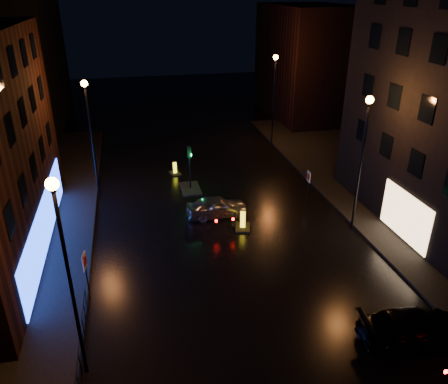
{
  "coord_description": "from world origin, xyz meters",
  "views": [
    {
      "loc": [
        -5.23,
        -15.47,
        13.85
      ],
      "look_at": [
        -0.14,
        7.22,
        2.8
      ],
      "focal_mm": 35.0,
      "sensor_mm": 36.0,
      "label": 1
    }
  ],
  "objects_px": {
    "silver_hatchback": "(217,207)",
    "road_sign_left": "(85,265)",
    "dark_sedan": "(415,327)",
    "bollard_far": "(175,171)",
    "bollard_near": "(243,225)",
    "traffic_signal": "(190,183)",
    "road_sign_right": "(308,179)"
  },
  "relations": [
    {
      "from": "silver_hatchback",
      "to": "road_sign_left",
      "type": "bearing_deg",
      "value": 129.39
    },
    {
      "from": "dark_sedan",
      "to": "road_sign_left",
      "type": "height_order",
      "value": "road_sign_left"
    },
    {
      "from": "silver_hatchback",
      "to": "road_sign_left",
      "type": "relative_size",
      "value": 1.57
    },
    {
      "from": "silver_hatchback",
      "to": "road_sign_left",
      "type": "distance_m",
      "value": 10.42
    },
    {
      "from": "bollard_far",
      "to": "road_sign_left",
      "type": "bearing_deg",
      "value": -124.67
    },
    {
      "from": "dark_sedan",
      "to": "bollard_near",
      "type": "relative_size",
      "value": 3.22
    },
    {
      "from": "traffic_signal",
      "to": "silver_hatchback",
      "type": "distance_m",
      "value": 4.64
    },
    {
      "from": "road_sign_right",
      "to": "dark_sedan",
      "type": "bearing_deg",
      "value": 90.04
    },
    {
      "from": "road_sign_left",
      "to": "road_sign_right",
      "type": "height_order",
      "value": "road_sign_left"
    },
    {
      "from": "road_sign_left",
      "to": "silver_hatchback",
      "type": "bearing_deg",
      "value": 50.34
    },
    {
      "from": "traffic_signal",
      "to": "bollard_near",
      "type": "bearing_deg",
      "value": -70.25
    },
    {
      "from": "silver_hatchback",
      "to": "bollard_near",
      "type": "height_order",
      "value": "silver_hatchback"
    },
    {
      "from": "silver_hatchback",
      "to": "road_sign_right",
      "type": "distance_m",
      "value": 6.73
    },
    {
      "from": "silver_hatchback",
      "to": "bollard_far",
      "type": "bearing_deg",
      "value": 11.55
    },
    {
      "from": "bollard_near",
      "to": "bollard_far",
      "type": "relative_size",
      "value": 1.21
    },
    {
      "from": "dark_sedan",
      "to": "traffic_signal",
      "type": "bearing_deg",
      "value": 27.46
    },
    {
      "from": "traffic_signal",
      "to": "road_sign_right",
      "type": "bearing_deg",
      "value": -26.62
    },
    {
      "from": "traffic_signal",
      "to": "silver_hatchback",
      "type": "xyz_separation_m",
      "value": [
        1.08,
        -4.51,
        0.17
      ]
    },
    {
      "from": "dark_sedan",
      "to": "bollard_near",
      "type": "distance_m",
      "value": 11.83
    },
    {
      "from": "road_sign_left",
      "to": "road_sign_right",
      "type": "relative_size",
      "value": 1.09
    },
    {
      "from": "bollard_near",
      "to": "road_sign_right",
      "type": "relative_size",
      "value": 0.65
    },
    {
      "from": "silver_hatchback",
      "to": "bollard_far",
      "type": "height_order",
      "value": "silver_hatchback"
    },
    {
      "from": "traffic_signal",
      "to": "bollard_far",
      "type": "height_order",
      "value": "traffic_signal"
    },
    {
      "from": "silver_hatchback",
      "to": "dark_sedan",
      "type": "height_order",
      "value": "dark_sedan"
    },
    {
      "from": "traffic_signal",
      "to": "bollard_near",
      "type": "height_order",
      "value": "traffic_signal"
    },
    {
      "from": "dark_sedan",
      "to": "bollard_far",
      "type": "height_order",
      "value": "dark_sedan"
    },
    {
      "from": "bollard_near",
      "to": "road_sign_right",
      "type": "xyz_separation_m",
      "value": [
        5.37,
        2.62,
        1.47
      ]
    },
    {
      "from": "traffic_signal",
      "to": "silver_hatchback",
      "type": "bearing_deg",
      "value": -76.53
    },
    {
      "from": "silver_hatchback",
      "to": "dark_sedan",
      "type": "xyz_separation_m",
      "value": [
        5.93,
        -12.82,
        0.03
      ]
    },
    {
      "from": "bollard_near",
      "to": "road_sign_left",
      "type": "height_order",
      "value": "road_sign_left"
    },
    {
      "from": "traffic_signal",
      "to": "bollard_far",
      "type": "distance_m",
      "value": 3.32
    },
    {
      "from": "traffic_signal",
      "to": "road_sign_left",
      "type": "bearing_deg",
      "value": -120.57
    }
  ]
}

